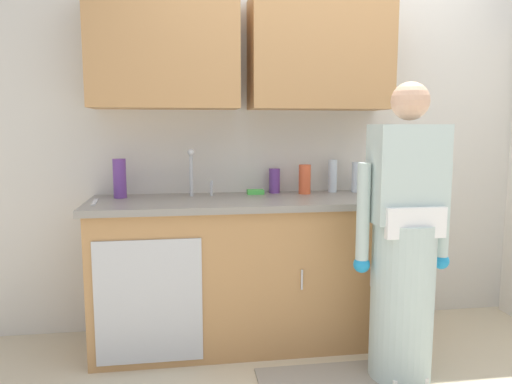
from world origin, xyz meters
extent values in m
cube|color=beige|center=(0.00, 1.05, 1.35)|extent=(4.80, 0.10, 2.70)
cube|color=#B27F4C|center=(-1.04, 0.83, 1.85)|extent=(0.91, 0.34, 0.70)
cube|color=#B27F4C|center=(-0.05, 0.83, 1.85)|extent=(0.91, 0.34, 0.70)
cube|color=#B27F4C|center=(-0.55, 0.70, 0.45)|extent=(1.90, 0.60, 0.90)
cube|color=#B7BABF|center=(-1.15, 0.39, 0.41)|extent=(0.60, 0.01, 0.72)
cylinder|color=silver|center=(-0.27, 0.39, 0.50)|extent=(0.01, 0.01, 0.12)
cylinder|color=silver|center=(0.16, 0.39, 0.50)|extent=(0.01, 0.01, 0.12)
cube|color=gray|center=(-0.55, 0.70, 0.92)|extent=(1.96, 0.66, 0.04)
cube|color=#B7BABF|center=(-0.85, 0.70, 0.92)|extent=(0.50, 0.36, 0.03)
cylinder|color=#B7BABF|center=(-0.89, 0.85, 1.09)|extent=(0.02, 0.02, 0.30)
sphere|color=#B7BABF|center=(-0.89, 0.79, 1.23)|extent=(0.04, 0.04, 0.04)
cylinder|color=#B7BABF|center=(-0.76, 0.85, 0.99)|extent=(0.02, 0.02, 0.10)
cube|color=white|center=(0.23, 0.09, 0.03)|extent=(0.20, 0.26, 0.06)
cylinder|color=#B2C6C1|center=(0.23, 0.11, 0.44)|extent=(0.34, 0.34, 0.88)
cube|color=#B2C6C1|center=(0.23, 0.11, 1.14)|extent=(0.38, 0.22, 0.52)
sphere|color=tan|center=(0.23, 0.11, 1.52)|extent=(0.20, 0.20, 0.20)
cube|color=white|center=(0.23, -0.01, 0.90)|extent=(0.32, 0.04, 0.16)
cylinder|color=#B2C6C1|center=(0.00, 0.13, 0.93)|extent=(0.07, 0.07, 0.55)
sphere|color=#1E8CCC|center=(0.00, 0.13, 0.65)|extent=(0.09, 0.09, 0.09)
cylinder|color=#B2C6C1|center=(0.46, 0.13, 0.93)|extent=(0.07, 0.07, 0.55)
sphere|color=#1E8CCC|center=(0.46, 0.13, 0.65)|extent=(0.09, 0.09, 0.09)
cylinder|color=#66388C|center=(-0.33, 0.93, 1.02)|extent=(0.07, 0.07, 0.17)
cylinder|color=silver|center=(0.23, 0.88, 1.04)|extent=(0.06, 0.06, 0.21)
cylinder|color=#66388C|center=(-1.34, 0.85, 1.06)|extent=(0.08, 0.08, 0.25)
cylinder|color=silver|center=(0.07, 0.91, 1.05)|extent=(0.06, 0.06, 0.22)
cylinder|color=#E05933|center=(-0.14, 0.85, 1.04)|extent=(0.08, 0.08, 0.20)
cylinder|color=#33478C|center=(0.32, 0.53, 0.98)|extent=(0.08, 0.08, 0.08)
cube|color=silver|center=(-1.47, 0.68, 0.94)|extent=(0.04, 0.24, 0.01)
cube|color=#4CBF4C|center=(-0.47, 0.88, 0.96)|extent=(0.11, 0.07, 0.03)
camera|label=1|loc=(-0.94, -2.28, 1.39)|focal=33.91mm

